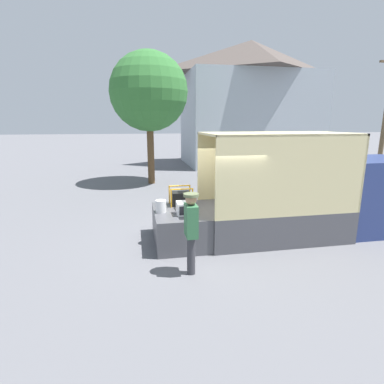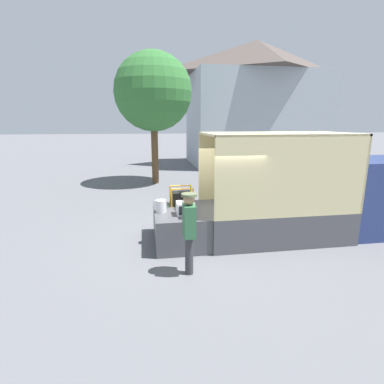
% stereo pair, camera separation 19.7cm
% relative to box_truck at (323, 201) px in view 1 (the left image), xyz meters
% --- Properties ---
extents(ground_plane, '(160.00, 160.00, 0.00)m').
position_rel_box_truck_xyz_m(ground_plane, '(-3.63, 0.00, -0.95)').
color(ground_plane, slate).
extents(box_truck, '(6.29, 2.15, 2.98)m').
position_rel_box_truck_xyz_m(box_truck, '(0.00, 0.00, 0.00)').
color(box_truck, navy).
rests_on(box_truck, ground).
extents(tailgate_deck, '(1.41, 2.04, 0.91)m').
position_rel_box_truck_xyz_m(tailgate_deck, '(-4.33, 0.00, -0.49)').
color(tailgate_deck, '#4C4C51').
rests_on(tailgate_deck, ground).
extents(microwave, '(0.46, 0.43, 0.33)m').
position_rel_box_truck_xyz_m(microwave, '(-4.24, -0.38, 0.13)').
color(microwave, white).
rests_on(microwave, tailgate_deck).
extents(portable_generator, '(0.65, 0.49, 0.54)m').
position_rel_box_truck_xyz_m(portable_generator, '(-4.20, 0.55, 0.17)').
color(portable_generator, black).
rests_on(portable_generator, tailgate_deck).
extents(orange_bucket, '(0.29, 0.29, 0.33)m').
position_rel_box_truck_xyz_m(orange_bucket, '(-4.86, -0.08, 0.13)').
color(orange_bucket, silver).
rests_on(orange_bucket, tailgate_deck).
extents(worker_person, '(0.33, 0.44, 1.82)m').
position_rel_box_truck_xyz_m(worker_person, '(-4.36, -1.84, 0.18)').
color(worker_person, '#38383D').
rests_on(worker_person, ground).
extents(house_backdrop, '(10.29, 7.01, 9.22)m').
position_rel_box_truck_xyz_m(house_backdrop, '(3.37, 15.25, 3.75)').
color(house_backdrop, '#A8B2BC').
rests_on(house_backdrop, ground).
extents(street_tree, '(4.01, 4.01, 6.78)m').
position_rel_box_truck_xyz_m(street_tree, '(-4.67, 8.43, 3.81)').
color(street_tree, brown).
rests_on(street_tree, ground).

